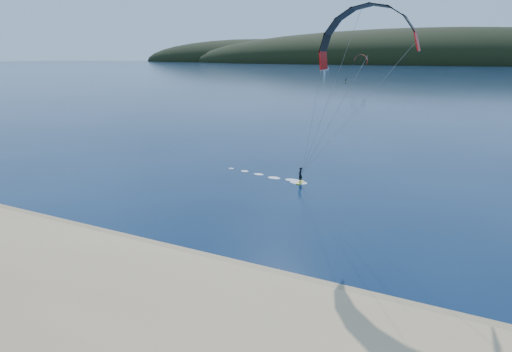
{
  "coord_description": "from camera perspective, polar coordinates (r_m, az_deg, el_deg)",
  "views": [
    {
      "loc": [
        14.93,
        -17.11,
        13.85
      ],
      "look_at": [
        1.82,
        10.0,
        5.0
      ],
      "focal_mm": 28.98,
      "sensor_mm": 36.0,
      "label": 1
    }
  ],
  "objects": [
    {
      "name": "ground",
      "position": [
        26.6,
        -13.52,
        -15.51
      ],
      "size": [
        1800.0,
        1800.0,
        0.0
      ],
      "primitive_type": "plane",
      "color": "#071937",
      "rests_on": "ground"
    },
    {
      "name": "kitesurfer_near",
      "position": [
        37.22,
        14.67,
        15.19
      ],
      "size": [
        22.65,
        8.87,
        16.91
      ],
      "color": "yellow",
      "rests_on": "ground"
    },
    {
      "name": "headland",
      "position": [
        762.65,
        25.51,
        13.81
      ],
      "size": [
        1200.0,
        310.0,
        140.0
      ],
      "color": "black",
      "rests_on": "ground"
    },
    {
      "name": "kitesurfer_far",
      "position": [
        226.36,
        14.22,
        15.04
      ],
      "size": [
        12.28,
        4.57,
        13.57
      ],
      "color": "yellow",
      "rests_on": "ground"
    },
    {
      "name": "sailboat",
      "position": [
        439.83,
        9.44,
        14.49
      ],
      "size": [
        9.09,
        5.8,
        12.83
      ],
      "color": "white",
      "rests_on": "ground"
    },
    {
      "name": "wet_sand",
      "position": [
        29.67,
        -7.97,
        -11.51
      ],
      "size": [
        220.0,
        2.5,
        0.1
      ],
      "color": "#978258",
      "rests_on": "ground"
    }
  ]
}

